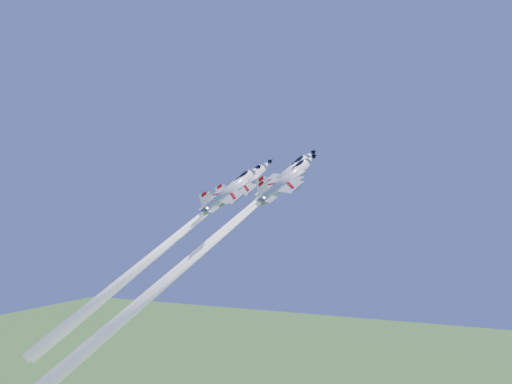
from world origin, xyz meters
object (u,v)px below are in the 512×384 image
at_px(jet_right, 207,248).
at_px(jet_slot, 163,246).
at_px(jet_lead, 199,250).
at_px(jet_left, 172,243).

bearing_deg(jet_right, jet_slot, -161.20).
bearing_deg(jet_lead, jet_slot, -100.65).
bearing_deg(jet_left, jet_slot, -42.39).
distance_m(jet_right, jet_slot, 10.61).
height_order(jet_lead, jet_right, jet_lead).
bearing_deg(jet_left, jet_right, -1.91).
distance_m(jet_left, jet_right, 14.32).
relative_size(jet_lead, jet_slot, 1.29).
xyz_separation_m(jet_left, jet_right, (12.15, -7.57, -0.25)).
xyz_separation_m(jet_lead, jet_slot, (-4.54, -5.29, 0.87)).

